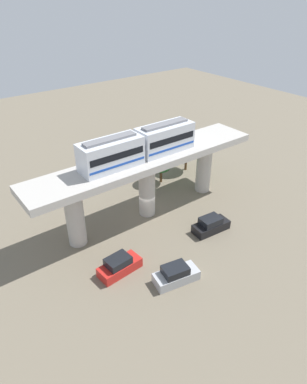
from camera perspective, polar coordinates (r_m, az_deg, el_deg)
ground_plane at (r=41.68m, az=-1.04°, el=-3.47°), size 120.00×120.00×0.00m
viaduct at (r=38.75m, az=-1.12°, el=3.43°), size 5.20×28.00×7.49m
train at (r=36.79m, az=-2.38°, el=7.66°), size 2.64×13.55×3.24m
parked_car_black at (r=38.96m, az=9.43°, el=-5.40°), size 2.17×4.35×1.76m
parked_car_silver at (r=32.70m, az=3.72°, el=-13.46°), size 2.56×4.46×1.76m
parked_car_red at (r=33.65m, az=-5.66°, el=-12.00°), size 2.12×4.33×1.76m
tree_near_viaduct at (r=46.70m, az=1.27°, el=5.13°), size 3.29×3.29×4.85m
tree_mid_lot at (r=53.51m, az=-0.03°, el=9.37°), size 3.34×3.34×5.51m
tree_far_corner at (r=49.88m, az=5.53°, el=8.01°), size 3.79×3.79×6.10m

